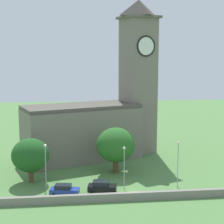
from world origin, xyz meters
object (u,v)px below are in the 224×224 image
at_px(church, 101,113).
at_px(streetlamp_west_mid, 46,160).
at_px(streetlamp_east_mid, 178,157).
at_px(car_blue, 64,190).
at_px(streetlamp_central, 124,161).
at_px(tree_riverside_east, 116,145).
at_px(car_black, 102,187).
at_px(tree_by_tower, 30,155).

height_order(church, streetlamp_west_mid, church).
bearing_deg(streetlamp_east_mid, car_blue, -173.98).
height_order(streetlamp_west_mid, streetlamp_central, streetlamp_west_mid).
bearing_deg(streetlamp_central, streetlamp_west_mid, 176.50).
bearing_deg(car_blue, streetlamp_east_mid, 6.02).
xyz_separation_m(streetlamp_east_mid, tree_riverside_east, (-8.91, 7.99, 0.20)).
distance_m(car_blue, streetlamp_east_mid, 18.44).
bearing_deg(church, car_blue, -109.13).
relative_size(streetlamp_west_mid, streetlamp_east_mid, 0.99).
height_order(church, car_black, church).
xyz_separation_m(streetlamp_west_mid, streetlamp_central, (12.11, -0.74, -0.33)).
bearing_deg(streetlamp_east_mid, church, 118.56).
height_order(church, tree_by_tower, church).
bearing_deg(church, tree_riverside_east, -81.88).
relative_size(car_blue, car_black, 0.99).
relative_size(church, car_blue, 7.03).
relative_size(church, tree_riverside_east, 3.93).
relative_size(car_blue, tree_riverside_east, 0.56).
height_order(church, car_blue, church).
relative_size(car_black, streetlamp_central, 0.69).
bearing_deg(streetlamp_west_mid, streetlamp_central, -3.50).
relative_size(car_blue, streetlamp_west_mid, 0.62).
height_order(car_blue, streetlamp_west_mid, streetlamp_west_mid).
bearing_deg(tree_riverside_east, church, 98.12).
relative_size(streetlamp_west_mid, tree_by_tower, 0.99).
distance_m(car_blue, tree_by_tower, 9.30).
height_order(streetlamp_west_mid, tree_riverside_east, tree_riverside_east).
relative_size(church, streetlamp_central, 4.77).
xyz_separation_m(car_blue, tree_by_tower, (-5.48, 6.53, 3.71)).
bearing_deg(streetlamp_central, tree_riverside_east, 92.30).
bearing_deg(church, car_black, -94.63).
distance_m(streetlamp_east_mid, tree_by_tower, 23.84).
bearing_deg(tree_by_tower, streetlamp_east_mid, -11.23).
distance_m(church, streetlamp_east_mid, 22.43).
bearing_deg(tree_riverside_east, tree_by_tower, -166.98).
height_order(car_black, tree_riverside_east, tree_riverside_east).
xyz_separation_m(streetlamp_east_mid, tree_by_tower, (-23.38, 4.64, -0.30)).
xyz_separation_m(church, streetlamp_west_mid, (-10.18, -18.55, -4.22)).
bearing_deg(tree_riverside_east, streetlamp_east_mid, -41.86).
bearing_deg(car_blue, streetlamp_west_mid, 136.25).
bearing_deg(streetlamp_west_mid, car_blue, -43.75).
distance_m(car_blue, tree_riverside_east, 14.00).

